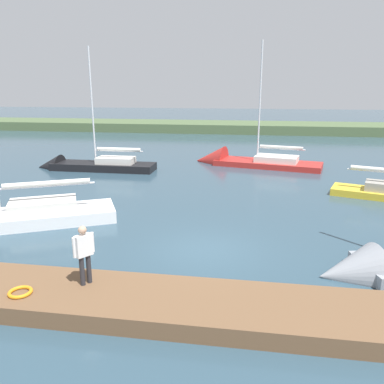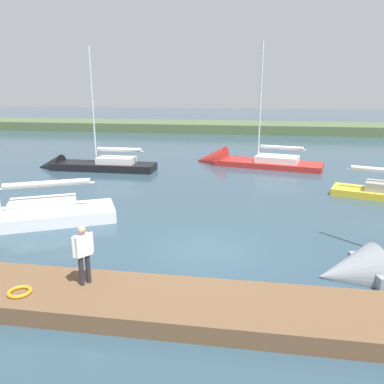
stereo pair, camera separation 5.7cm
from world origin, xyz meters
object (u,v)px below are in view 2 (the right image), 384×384
Objects in this scene: life_ring_buoy at (20,292)px; person_on_dock at (83,250)px; sailboat_far_left at (241,163)px; sailboat_far_right at (89,168)px.

life_ring_buoy is 2.03m from person_on_dock.
sailboat_far_left reaches higher than sailboat_far_right.
sailboat_far_left is 1.09× the size of sailboat_far_right.
sailboat_far_left is (-5.32, -21.99, -0.41)m from life_ring_buoy.
person_on_dock reaches higher than life_ring_buoy.
person_on_dock is (-7.55, 17.49, 1.41)m from sailboat_far_right.
life_ring_buoy is at bearing -115.63° from person_on_dock.
life_ring_buoy is 22.62m from sailboat_far_left.
sailboat_far_left is 5.96× the size of person_on_dock.
sailboat_far_right reaches higher than life_ring_buoy.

